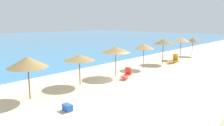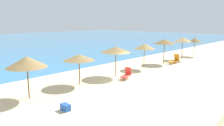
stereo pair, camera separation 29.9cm
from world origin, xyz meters
The scene contains 11 objects.
ground_plane centered at (0.00, 0.00, 0.00)m, with size 160.00×160.00×0.00m, color beige.
beach_umbrella_2 centered at (-7.60, 2.53, 2.38)m, with size 2.52×2.52×2.73m.
beach_umbrella_3 centered at (-3.44, 2.62, 2.15)m, with size 2.43×2.43×2.39m.
beach_umbrella_4 centered at (0.50, 2.42, 2.42)m, with size 2.69×2.69×2.68m.
beach_umbrella_5 centered at (4.93, 2.44, 2.35)m, with size 2.18×2.18×2.63m.
beach_umbrella_6 centered at (8.90, 2.39, 2.60)m, with size 2.50×2.50×2.88m.
beach_umbrella_7 centered at (13.01, 2.11, 2.61)m, with size 2.29×2.29×2.89m.
beach_umbrella_8 centered at (16.96, 2.15, 2.29)m, with size 1.98×1.98×2.59m.
lounge_chair_0 centered at (0.44, 1.08, 0.39)m, with size 1.37×0.90×0.95m.
lounge_chair_1 centered at (9.84, 1.52, 0.40)m, with size 1.63×0.78×1.08m.
cooler_box centered at (-7.12, -0.79, 0.19)m, with size 0.59×0.35×0.37m, color blue.
Camera 2 is at (-13.50, -10.38, 4.81)m, focal length 34.50 mm.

